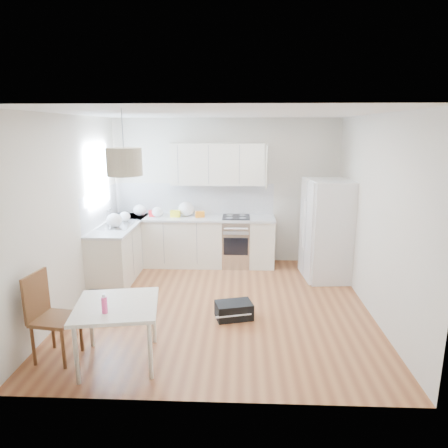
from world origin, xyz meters
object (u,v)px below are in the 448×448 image
at_px(refrigerator, 328,230).
at_px(dining_table, 117,310).
at_px(dining_chair, 55,317).
at_px(gym_bag, 234,310).

distance_m(refrigerator, dining_table, 3.88).
bearing_deg(dining_chair, refrigerator, 45.31).
bearing_deg(dining_table, dining_chair, 167.54).
height_order(refrigerator, dining_chair, refrigerator).
distance_m(dining_table, dining_chair, 0.71).
xyz_separation_m(dining_chair, gym_bag, (1.94, 1.05, -0.39)).
relative_size(dining_chair, gym_bag, 2.06).
bearing_deg(gym_bag, dining_table, -153.79).
xyz_separation_m(dining_table, dining_chair, (-0.70, 0.04, -0.11)).
height_order(refrigerator, dining_table, refrigerator).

